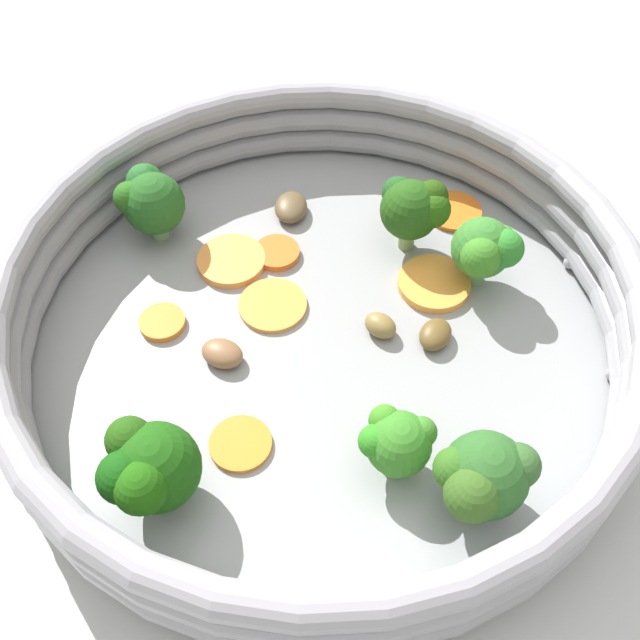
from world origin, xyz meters
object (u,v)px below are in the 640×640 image
(broccoli_floret_4, at_px, (483,477))
(mushroom_piece_2, at_px, (380,325))
(carrot_slice_0, at_px, (162,322))
(carrot_slice_2, at_px, (454,211))
(mushroom_piece_0, at_px, (291,207))
(broccoli_floret_0, at_px, (486,250))
(carrot_slice_3, at_px, (273,305))
(skillet, at_px, (320,343))
(carrot_slice_1, at_px, (231,261))
(carrot_slice_4, at_px, (434,283))
(carrot_slice_5, at_px, (277,253))
(carrot_slice_6, at_px, (240,444))
(mushroom_piece_3, at_px, (222,353))
(broccoli_floret_5, at_px, (150,199))
(mushroom_piece_1, at_px, (435,334))
(broccoli_floret_1, at_px, (397,442))
(broccoli_floret_2, at_px, (148,469))
(broccoli_floret_3, at_px, (414,207))

(broccoli_floret_4, bearing_deg, mushroom_piece_2, 34.87)
(carrot_slice_0, distance_m, carrot_slice_2, 0.21)
(carrot_slice_0, relative_size, mushroom_piece_0, 0.95)
(broccoli_floret_0, bearing_deg, carrot_slice_3, 112.39)
(skillet, xyz_separation_m, carrot_slice_1, (0.04, 0.07, 0.01))
(carrot_slice_2, bearing_deg, carrot_slice_4, 177.35)
(carrot_slice_2, distance_m, broccoli_floret_4, 0.22)
(carrot_slice_0, height_order, carrot_slice_3, carrot_slice_0)
(carrot_slice_5, relative_size, carrot_slice_6, 0.88)
(carrot_slice_1, distance_m, mushroom_piece_3, 0.08)
(broccoli_floret_5, bearing_deg, broccoli_floret_0, -88.43)
(skillet, relative_size, mushroom_piece_2, 17.05)
(skillet, xyz_separation_m, mushroom_piece_2, (0.01, -0.03, 0.01))
(mushroom_piece_1, bearing_deg, carrot_slice_4, 9.01)
(carrot_slice_2, xyz_separation_m, mushroom_piece_1, (-0.11, -0.00, 0.00))
(carrot_slice_2, bearing_deg, mushroom_piece_0, 104.13)
(carrot_slice_3, xyz_separation_m, broccoli_floret_1, (-0.09, -0.09, 0.02))
(carrot_slice_5, bearing_deg, broccoli_floret_5, 89.04)
(mushroom_piece_0, bearing_deg, carrot_slice_1, 155.17)
(carrot_slice_3, height_order, mushroom_piece_3, mushroom_piece_3)
(carrot_slice_2, height_order, broccoli_floret_4, broccoli_floret_4)
(skillet, bearing_deg, carrot_slice_1, 58.23)
(broccoli_floret_1, distance_m, broccoli_floret_2, 0.12)
(skillet, bearing_deg, carrot_slice_3, 66.55)
(carrot_slice_2, distance_m, broccoli_floret_1, 0.20)
(carrot_slice_5, distance_m, mushroom_piece_2, 0.09)
(mushroom_piece_2, bearing_deg, mushroom_piece_1, -87.17)
(carrot_slice_4, bearing_deg, broccoli_floret_2, 146.74)
(carrot_slice_1, relative_size, broccoli_floret_1, 1.08)
(broccoli_floret_1, xyz_separation_m, broccoli_floret_2, (-0.05, 0.11, 0.01))
(broccoli_floret_3, bearing_deg, carrot_slice_5, 110.40)
(broccoli_floret_2, bearing_deg, mushroom_piece_0, -2.80)
(skillet, relative_size, broccoli_floret_5, 7.26)
(mushroom_piece_0, bearing_deg, broccoli_floret_3, -96.61)
(mushroom_piece_2, bearing_deg, carrot_slice_4, -30.65)
(broccoli_floret_3, distance_m, mushroom_piece_2, 0.08)
(skillet, bearing_deg, broccoli_floret_1, -141.82)
(carrot_slice_1, xyz_separation_m, broccoli_floret_1, (-0.12, -0.13, 0.02))
(carrot_slice_3, relative_size, mushroom_piece_2, 2.05)
(carrot_slice_1, relative_size, mushroom_piece_2, 2.14)
(mushroom_piece_1, bearing_deg, broccoli_floret_1, 174.08)
(skillet, bearing_deg, carrot_slice_2, -27.01)
(carrot_slice_3, xyz_separation_m, broccoli_floret_4, (-0.10, -0.14, 0.03))
(broccoli_floret_3, bearing_deg, broccoli_floret_5, 99.98)
(broccoli_floret_4, bearing_deg, carrot_slice_6, 88.42)
(mushroom_piece_3, bearing_deg, broccoli_floret_3, -37.25)
(carrot_slice_2, height_order, broccoli_floret_0, broccoli_floret_0)
(broccoli_floret_2, distance_m, broccoli_floret_3, 0.23)
(carrot_slice_5, height_order, mushroom_piece_0, mushroom_piece_0)
(carrot_slice_4, xyz_separation_m, broccoli_floret_2, (-0.18, 0.12, 0.03))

